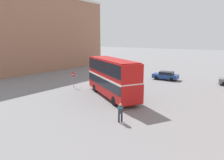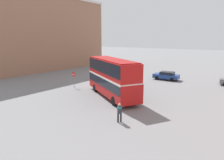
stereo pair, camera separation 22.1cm
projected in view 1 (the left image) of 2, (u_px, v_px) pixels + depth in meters
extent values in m
plane|color=slate|center=(110.00, 94.00, 25.52)|extent=(240.00, 240.00, 0.00)
cube|color=#9E7056|center=(36.00, 34.00, 44.91)|extent=(10.80, 32.26, 15.77)
cube|color=red|center=(112.00, 85.00, 24.00)|extent=(10.00, 7.11, 2.01)
cube|color=red|center=(112.00, 68.00, 23.59)|extent=(9.83, 6.97, 2.03)
cube|color=black|center=(112.00, 81.00, 23.91)|extent=(9.93, 7.08, 0.98)
cube|color=black|center=(112.00, 66.00, 23.54)|extent=(9.72, 6.92, 1.38)
cube|color=silver|center=(112.00, 77.00, 23.79)|extent=(9.93, 7.08, 0.20)
cube|color=maroon|center=(112.00, 59.00, 23.38)|extent=(9.35, 6.59, 0.10)
cylinder|color=black|center=(133.00, 98.00, 21.76)|extent=(1.03, 0.75, 1.01)
cylinder|color=black|center=(114.00, 101.00, 20.86)|extent=(1.03, 0.75, 1.01)
cylinder|color=black|center=(111.00, 86.00, 27.33)|extent=(1.03, 0.75, 1.01)
cylinder|color=black|center=(95.00, 88.00, 26.44)|extent=(1.03, 0.75, 1.01)
cylinder|color=#232328|center=(119.00, 118.00, 16.72)|extent=(0.15, 0.15, 0.80)
cylinder|color=#232328|center=(122.00, 117.00, 16.79)|extent=(0.15, 0.15, 0.80)
cylinder|color=#2D333D|center=(120.00, 110.00, 16.61)|extent=(0.53, 0.53, 0.63)
cylinder|color=teal|center=(120.00, 107.00, 16.57)|extent=(0.57, 0.57, 0.14)
sphere|color=#D8A884|center=(120.00, 105.00, 16.52)|extent=(0.22, 0.22, 0.22)
cube|color=navy|center=(165.00, 76.00, 34.20)|extent=(4.34, 2.22, 0.67)
cube|color=black|center=(167.00, 73.00, 34.00)|extent=(2.32, 1.87, 0.47)
cylinder|color=black|center=(156.00, 78.00, 34.24)|extent=(0.67, 0.27, 0.65)
cylinder|color=black|center=(160.00, 76.00, 35.65)|extent=(0.67, 0.27, 0.65)
cylinder|color=black|center=(171.00, 79.00, 32.87)|extent=(0.67, 0.27, 0.65)
cylinder|color=black|center=(174.00, 78.00, 34.29)|extent=(0.67, 0.27, 0.65)
cylinder|color=black|center=(224.00, 82.00, 31.09)|extent=(0.69, 0.33, 0.66)
cylinder|color=black|center=(224.00, 84.00, 29.66)|extent=(0.69, 0.33, 0.66)
cube|color=black|center=(117.00, 67.00, 45.58)|extent=(4.50, 2.08, 0.66)
cube|color=black|center=(116.00, 64.00, 45.57)|extent=(2.39, 1.76, 0.59)
cylinder|color=black|center=(124.00, 68.00, 45.37)|extent=(0.68, 0.26, 0.66)
cylinder|color=black|center=(119.00, 69.00, 44.17)|extent=(0.68, 0.26, 0.66)
cylinder|color=black|center=(115.00, 67.00, 47.11)|extent=(0.68, 0.26, 0.66)
cylinder|color=black|center=(110.00, 68.00, 45.91)|extent=(0.68, 0.26, 0.66)
cylinder|color=gray|center=(73.00, 80.00, 28.49)|extent=(0.08, 0.08, 2.23)
cylinder|color=red|center=(73.00, 74.00, 28.32)|extent=(0.68, 0.03, 0.68)
cube|color=white|center=(73.00, 74.00, 28.32)|extent=(0.48, 0.04, 0.12)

